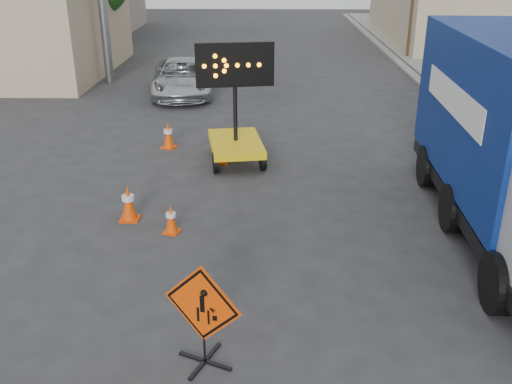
{
  "coord_description": "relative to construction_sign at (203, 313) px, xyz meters",
  "views": [
    {
      "loc": [
        0.48,
        -7.01,
        5.52
      ],
      "look_at": [
        0.29,
        2.4,
        1.46
      ],
      "focal_mm": 40.0,
      "sensor_mm": 36.0,
      "label": 1
    }
  ],
  "objects": [
    {
      "name": "ground",
      "position": [
        0.39,
        0.44,
        -0.85
      ],
      "size": [
        100.0,
        100.0,
        0.0
      ],
      "primitive_type": "plane",
      "color": "#2D2D30",
      "rests_on": "ground"
    },
    {
      "name": "curb_right",
      "position": [
        7.59,
        15.44,
        -0.79
      ],
      "size": [
        0.4,
        60.0,
        0.12
      ],
      "primitive_type": "cube",
      "color": "gray",
      "rests_on": "ground"
    },
    {
      "name": "sidewalk_right",
      "position": [
        9.89,
        15.44,
        -0.77
      ],
      "size": [
        4.0,
        60.0,
        0.15
      ],
      "primitive_type": "cube",
      "color": "gray",
      "rests_on": "ground"
    },
    {
      "name": "building_right_far",
      "position": [
        13.39,
        30.44,
        1.45
      ],
      "size": [
        10.0,
        14.0,
        4.6
      ],
      "primitive_type": "cube",
      "color": "tan",
      "rests_on": "ground"
    },
    {
      "name": "construction_sign",
      "position": [
        0.0,
        0.0,
        0.0
      ],
      "size": [
        1.12,
        0.81,
        1.61
      ],
      "rotation": [
        0.0,
        0.0,
        -0.42
      ],
      "color": "black",
      "rests_on": "ground"
    },
    {
      "name": "arrow_board",
      "position": [
        0.01,
        8.39,
        -0.13
      ],
      "size": [
        2.05,
        2.48,
        3.26
      ],
      "rotation": [
        0.0,
        0.0,
        0.16
      ],
      "color": "yellow",
      "rests_on": "ground"
    },
    {
      "name": "pickup_truck",
      "position": [
        -2.56,
        16.15,
        -0.15
      ],
      "size": [
        2.85,
        5.23,
        1.39
      ],
      "primitive_type": "imported",
      "rotation": [
        0.0,
        0.0,
        0.11
      ],
      "color": "silver",
      "rests_on": "ground"
    },
    {
      "name": "cone_a",
      "position": [
        -1.12,
        4.06,
        -0.53
      ],
      "size": [
        0.4,
        0.4,
        0.63
      ],
      "rotation": [
        0.0,
        0.0,
        -0.27
      ],
      "color": "#EE4305",
      "rests_on": "ground"
    },
    {
      "name": "cone_b",
      "position": [
        -2.13,
        4.65,
        -0.44
      ],
      "size": [
        0.41,
        0.41,
        0.82
      ],
      "rotation": [
        0.0,
        0.0,
        0.0
      ],
      "color": "#EE4305",
      "rests_on": "ground"
    },
    {
      "name": "cone_c",
      "position": [
        -0.41,
        8.23,
        -0.53
      ],
      "size": [
        0.4,
        0.4,
        0.64
      ],
      "rotation": [
        0.0,
        0.0,
        0.27
      ],
      "color": "#EE4305",
      "rests_on": "ground"
    },
    {
      "name": "cone_d",
      "position": [
        -2.05,
        9.52,
        -0.45
      ],
      "size": [
        0.51,
        0.51,
        0.79
      ],
      "rotation": [
        0.0,
        0.0,
        -0.34
      ],
      "color": "#EE4305",
      "rests_on": "ground"
    }
  ]
}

